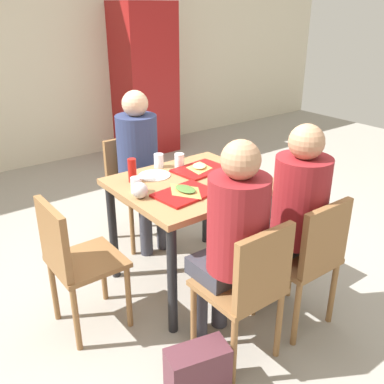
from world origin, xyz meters
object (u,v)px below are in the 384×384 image
object	(u,v)px
main_table	(192,197)
drink_fridge	(145,80)
soda_can	(236,160)
plastic_cup_d	(179,160)
chair_near_left	(249,285)
chair_left_end	(73,257)
person_in_brown_jacket	(294,209)
condiment_bottle	(132,170)
person_far_side	(140,158)
paper_plate_center	(154,175)
paper_plate_near_edge	(232,187)
pizza_slice_a	(185,190)
chair_near_right	(309,255)
tray_red_near	(185,194)
tray_red_far	(200,169)
plastic_cup_b	(232,191)
plastic_cup_a	(159,161)
person_in_red	(232,233)
handbag	(198,371)
pizza_slice_b	(199,167)
plastic_cup_c	(136,185)
chair_far_side	(133,181)
foil_bundle	(140,190)

from	to	relation	value
main_table	drink_fridge	world-z (taller)	drink_fridge
soda_can	plastic_cup_d	bearing A→B (deg)	140.80
chair_near_left	drink_fridge	distance (m)	4.03
chair_left_end	person_in_brown_jacket	world-z (taller)	person_in_brown_jacket
main_table	condiment_bottle	distance (m)	0.44
person_far_side	paper_plate_center	xyz separation A→B (m)	(-0.15, -0.44, 0.02)
paper_plate_near_edge	pizza_slice_a	bearing A→B (deg)	161.26
chair_near_left	person_in_brown_jacket	size ratio (longest dim) A/B	0.68
chair_near_right	drink_fridge	xyz separation A→B (m)	(1.14, 3.66, 0.44)
tray_red_near	tray_red_far	distance (m)	0.44
paper_plate_near_edge	pizza_slice_a	size ratio (longest dim) A/B	0.95
paper_plate_near_edge	plastic_cup_d	world-z (taller)	plastic_cup_d
tray_red_near	condiment_bottle	xyz separation A→B (m)	(-0.15, 0.39, 0.07)
chair_near_right	plastic_cup_b	bearing A→B (deg)	116.10
main_table	plastic_cup_a	bearing A→B (deg)	93.81
person_in_red	chair_near_left	bearing A→B (deg)	-90.00
main_table	drink_fridge	distance (m)	3.18
plastic_cup_d	handbag	size ratio (longest dim) A/B	0.31
pizza_slice_a	pizza_slice_b	bearing A→B (deg)	40.33
chair_near_right	person_in_red	size ratio (longest dim) A/B	0.68
chair_near_left	paper_plate_near_edge	size ratio (longest dim) A/B	3.94
plastic_cup_a	soda_can	size ratio (longest dim) A/B	0.82
paper_plate_center	pizza_slice_a	bearing A→B (deg)	-91.25
soda_can	condiment_bottle	distance (m)	0.76
plastic_cup_a	plastic_cup_b	distance (m)	0.73
pizza_slice_a	handbag	world-z (taller)	pizza_slice_a
plastic_cup_d	person_in_red	bearing A→B (deg)	-109.69
person_in_brown_jacket	plastic_cup_c	bearing A→B (deg)	130.64
person_in_red	condiment_bottle	xyz separation A→B (m)	(-0.07, 0.91, 0.10)
plastic_cup_c	chair_near_left	bearing A→B (deg)	-80.55
chair_near_left	plastic_cup_b	xyz separation A→B (m)	(0.27, 0.45, 0.31)
person_in_red	plastic_cup_b	world-z (taller)	person_in_red
paper_plate_center	paper_plate_near_edge	world-z (taller)	same
chair_near_left	person_in_brown_jacket	distance (m)	0.56
paper_plate_center	plastic_cup_a	size ratio (longest dim) A/B	2.20
condiment_bottle	handbag	world-z (taller)	condiment_bottle
chair_left_end	tray_red_near	world-z (taller)	chair_left_end
tray_red_far	plastic_cup_d	size ratio (longest dim) A/B	3.60
main_table	paper_plate_near_edge	xyz separation A→B (m)	(0.15, -0.24, 0.12)
drink_fridge	tray_red_far	bearing A→B (deg)	-113.99
person_far_side	handbag	world-z (taller)	person_far_side
chair_near_left	paper_plate_center	xyz separation A→B (m)	(0.10, 1.05, 0.27)
tray_red_near	paper_plate_center	distance (m)	0.39
chair_far_side	pizza_slice_a	size ratio (longest dim) A/B	3.74
plastic_cup_d	chair_far_side	bearing A→B (deg)	100.35
chair_near_right	person_in_brown_jacket	bearing A→B (deg)	90.00
main_table	condiment_bottle	world-z (taller)	condiment_bottle
paper_plate_near_edge	plastic_cup_c	xyz separation A→B (m)	(-0.54, 0.30, 0.05)
main_table	pizza_slice_b	world-z (taller)	pizza_slice_b
foil_bundle	chair_near_right	bearing A→B (deg)	-50.29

